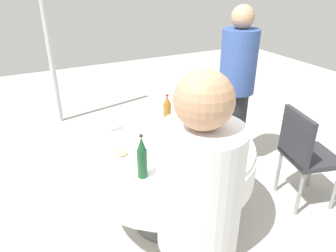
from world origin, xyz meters
name	(u,v)px	position (x,y,z in m)	size (l,w,h in m)	color
ground_plane	(168,219)	(0.00, 0.00, 0.00)	(10.00, 10.00, 0.00)	#B7B2A8
dining_table	(168,159)	(0.00, 0.00, 0.59)	(1.30, 1.30, 0.74)	white
bottle_clear_outer	(192,128)	(0.12, 0.13, 0.88)	(0.06, 0.06, 0.30)	silver
bottle_amber_north	(167,111)	(-0.26, 0.13, 0.86)	(0.06, 0.06, 0.26)	#8C5619
bottle_dark_green_east	(142,158)	(0.32, -0.34, 0.87)	(0.06, 0.06, 0.29)	#194728
wine_glass_south	(173,149)	(0.27, -0.10, 0.85)	(0.07, 0.07, 0.16)	white
wine_glass_front	(110,119)	(-0.36, -0.32, 0.84)	(0.07, 0.07, 0.15)	white
plate_near	(218,137)	(0.12, 0.36, 0.75)	(0.24, 0.24, 0.04)	white
plate_far	(121,154)	(0.03, -0.38, 0.75)	(0.23, 0.23, 0.04)	white
plate_rear	(166,142)	(0.01, -0.03, 0.75)	(0.23, 0.23, 0.04)	white
knife_north	(190,119)	(-0.27, 0.35, 0.74)	(0.18, 0.02, 0.01)	silver
folded_napkin	(219,155)	(0.34, 0.22, 0.75)	(0.16, 0.16, 0.02)	white
person_outer	(236,89)	(-0.48, 0.99, 0.85)	(0.34, 0.34, 1.62)	#26262B
person_north	(197,240)	(0.99, -0.36, 0.84)	(0.34, 0.34, 1.59)	#26262B
chair_left	(304,151)	(0.30, 1.13, 0.52)	(0.49, 0.49, 0.87)	#2D2D33
tent_pole_main	(46,26)	(-2.42, -0.44, 1.27)	(0.07, 0.07, 2.54)	#B2B5B7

